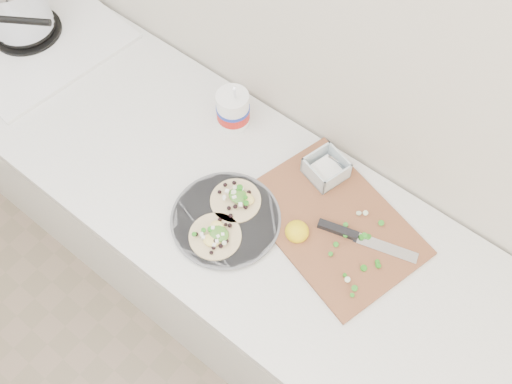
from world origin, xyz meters
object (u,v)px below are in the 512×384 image
Objects in this scene: tub at (233,108)px; cutboard at (334,216)px; taco_plate at (226,218)px; stove at (20,14)px.

cutboard is (0.44, -0.09, -0.05)m from tub.
tub is 0.42× the size of cutboard.
tub is (-0.21, 0.29, 0.05)m from taco_plate.
stove is at bearing -161.88° from cutboard.
stove is 0.82m from tub.
stove is at bearing 172.42° from taco_plate.
taco_plate is 1.35× the size of tub.
taco_plate is 0.56× the size of cutboard.
cutboard is at bearing 39.43° from taco_plate.
stove is 1.15× the size of cutboard.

